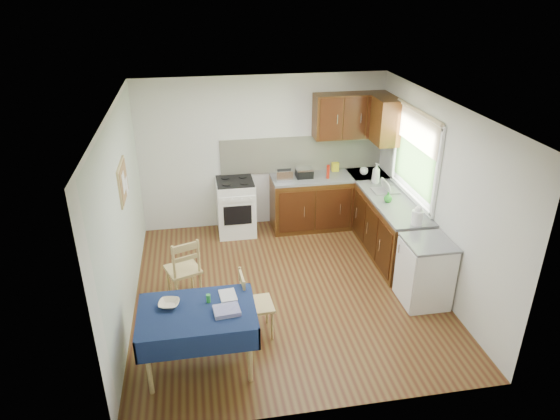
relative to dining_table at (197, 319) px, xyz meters
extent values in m
plane|color=#4B2514|center=(1.18, 1.27, -0.63)|extent=(4.20, 4.20, 0.00)
cube|color=white|center=(1.18, 1.27, 1.87)|extent=(4.00, 4.20, 0.02)
cube|color=silver|center=(1.18, 3.37, 0.62)|extent=(4.00, 0.02, 2.50)
cube|color=silver|center=(1.18, -0.83, 0.62)|extent=(4.00, 0.02, 2.50)
cube|color=silver|center=(-0.82, 1.27, 0.62)|extent=(0.02, 4.20, 2.50)
cube|color=silver|center=(3.18, 1.27, 0.62)|extent=(0.02, 4.20, 2.50)
cube|color=#351C09|center=(2.23, 3.07, -0.20)|extent=(1.90, 0.60, 0.86)
cube|color=#351C09|center=(2.88, 1.92, -0.20)|extent=(0.60, 1.70, 0.86)
cube|color=slate|center=(2.23, 3.07, 0.25)|extent=(1.90, 0.60, 0.04)
cube|color=slate|center=(2.88, 1.92, 0.25)|extent=(0.60, 1.70, 0.04)
cube|color=slate|center=(2.88, 3.07, 0.25)|extent=(0.60, 0.60, 0.04)
cube|color=#F1ECCC|center=(1.83, 3.35, 0.57)|extent=(2.70, 0.02, 0.60)
cube|color=#351C09|center=(2.58, 3.19, 1.22)|extent=(1.20, 0.35, 0.70)
cube|color=#351C09|center=(3.01, 2.77, 1.22)|extent=(0.35, 0.50, 0.70)
cube|color=white|center=(0.68, 3.07, -0.18)|extent=(0.60, 0.60, 0.90)
cube|color=black|center=(0.68, 3.07, 0.27)|extent=(0.58, 0.58, 0.02)
cube|color=black|center=(0.68, 2.76, -0.18)|extent=(0.44, 0.01, 0.32)
cube|color=#305322|center=(3.17, 1.97, 0.87)|extent=(0.01, 1.40, 0.85)
cube|color=white|center=(3.15, 1.97, 1.52)|extent=(0.04, 1.48, 0.06)
cube|color=white|center=(3.15, 1.97, 0.32)|extent=(0.04, 1.48, 0.06)
cube|color=beige|center=(3.14, 1.97, 1.30)|extent=(0.02, 1.36, 0.44)
cube|color=white|center=(2.88, 0.72, -0.21)|extent=(0.55, 0.58, 0.85)
cube|color=slate|center=(2.88, 0.72, 0.24)|extent=(0.58, 0.60, 0.03)
cube|color=tan|center=(-0.79, 1.57, 0.97)|extent=(0.02, 0.62, 0.47)
cube|color=olive|center=(-0.78, 1.57, 0.97)|extent=(0.01, 0.56, 0.41)
cube|color=white|center=(-0.77, 1.49, 0.99)|extent=(0.00, 0.18, 0.24)
cube|color=white|center=(-0.77, 1.69, 0.87)|extent=(0.00, 0.15, 0.20)
cube|color=#101D40|center=(0.00, 0.00, 0.09)|extent=(1.18, 0.78, 0.03)
cube|color=#101D40|center=(0.00, -0.40, -0.03)|extent=(1.22, 0.02, 0.26)
cube|color=#101D40|center=(0.00, 0.40, -0.03)|extent=(1.22, 0.02, 0.26)
cube|color=#101D40|center=(-0.60, 0.00, -0.03)|extent=(0.02, 0.82, 0.26)
cube|color=#101D40|center=(0.60, 0.00, -0.03)|extent=(0.02, 0.82, 0.26)
cylinder|color=tan|center=(-0.51, -0.31, -0.28)|extent=(0.05, 0.05, 0.70)
cylinder|color=tan|center=(0.51, -0.31, -0.28)|extent=(0.05, 0.05, 0.70)
cylinder|color=tan|center=(-0.51, 0.31, -0.28)|extent=(0.05, 0.05, 0.70)
cylinder|color=tan|center=(0.51, 0.31, -0.28)|extent=(0.05, 0.05, 0.70)
cube|color=tan|center=(-0.17, 1.33, -0.20)|extent=(0.51, 0.51, 0.04)
cube|color=tan|center=(-0.11, 1.17, 0.13)|extent=(0.35, 0.15, 0.28)
cylinder|color=tan|center=(-0.07, 1.54, -0.42)|extent=(0.03, 0.03, 0.43)
cylinder|color=tan|center=(-0.37, 1.43, -0.42)|extent=(0.03, 0.03, 0.43)
cylinder|color=tan|center=(0.04, 1.24, -0.42)|extent=(0.03, 0.03, 0.43)
cylinder|color=tan|center=(-0.26, 1.12, -0.42)|extent=(0.03, 0.03, 0.43)
cube|color=tan|center=(0.68, 0.45, -0.23)|extent=(0.39, 0.39, 0.04)
cube|color=tan|center=(0.52, 0.44, 0.08)|extent=(0.04, 0.34, 0.27)
cylinder|color=tan|center=(0.83, 0.30, -0.43)|extent=(0.03, 0.03, 0.40)
cylinder|color=tan|center=(0.82, 0.61, -0.43)|extent=(0.03, 0.03, 0.40)
cylinder|color=tan|center=(0.53, 0.29, -0.43)|extent=(0.03, 0.03, 0.40)
cylinder|color=tan|center=(0.52, 0.59, -0.43)|extent=(0.03, 0.03, 0.40)
cube|color=silver|center=(1.46, 2.96, 0.36)|extent=(0.26, 0.16, 0.18)
cube|color=black|center=(1.46, 2.96, 0.46)|extent=(0.22, 0.02, 0.02)
cube|color=black|center=(1.81, 3.08, 0.33)|extent=(0.27, 0.23, 0.12)
cube|color=silver|center=(1.81, 3.08, 0.41)|extent=(0.27, 0.23, 0.03)
cylinder|color=red|center=(2.17, 2.95, 0.38)|extent=(0.05, 0.05, 0.22)
cube|color=yellow|center=(2.38, 3.24, 0.34)|extent=(0.13, 0.11, 0.15)
cube|color=gray|center=(2.89, 2.28, 0.28)|extent=(0.38, 0.29, 0.02)
cylinder|color=white|center=(2.89, 2.28, 0.36)|extent=(0.05, 0.18, 0.18)
cylinder|color=white|center=(2.90, 1.17, 0.37)|extent=(0.15, 0.15, 0.19)
sphere|color=white|center=(2.90, 1.17, 0.48)|extent=(0.10, 0.10, 0.10)
imported|color=white|center=(2.80, 3.01, 0.32)|extent=(0.17, 0.17, 0.11)
imported|color=white|center=(2.86, 2.63, 0.43)|extent=(0.16, 0.16, 0.32)
imported|color=#1B44A2|center=(2.88, 2.67, 0.37)|extent=(0.12, 0.12, 0.19)
imported|color=green|center=(2.79, 1.90, 0.35)|extent=(0.16, 0.16, 0.15)
imported|color=beige|center=(-0.28, 0.13, 0.13)|extent=(0.25, 0.25, 0.05)
imported|color=white|center=(0.25, 0.19, 0.11)|extent=(0.20, 0.25, 0.02)
cylinder|color=green|center=(0.13, 0.13, 0.15)|extent=(0.05, 0.05, 0.09)
cube|color=#282994|center=(0.30, -0.09, 0.13)|extent=(0.29, 0.23, 0.05)
camera|label=1|loc=(0.12, -4.29, 3.24)|focal=32.00mm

